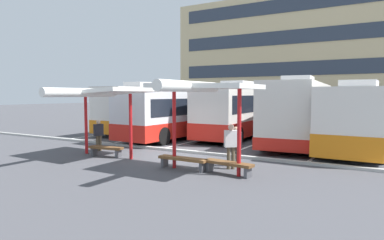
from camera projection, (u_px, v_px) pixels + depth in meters
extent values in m
plane|color=#47474C|center=(179.00, 156.00, 15.63)|extent=(160.00, 160.00, 0.00)
cube|color=#D1BC8C|center=(322.00, 58.00, 45.29)|extent=(36.45, 12.38, 15.18)
cube|color=#2D3847|center=(311.00, 100.00, 40.35)|extent=(33.54, 0.08, 1.67)
cube|color=#2D3847|center=(312.00, 68.00, 40.07)|extent=(33.54, 0.08, 1.67)
cube|color=#2D3847|center=(313.00, 35.00, 39.78)|extent=(33.54, 0.08, 1.67)
cube|color=#2D3847|center=(313.00, 2.00, 39.50)|extent=(33.54, 0.08, 1.67)
cube|color=silver|center=(153.00, 108.00, 25.76)|extent=(2.61, 10.15, 3.02)
cube|color=orange|center=(153.00, 122.00, 25.84)|extent=(2.66, 10.19, 0.86)
cube|color=black|center=(153.00, 102.00, 25.73)|extent=(2.64, 9.34, 1.13)
cube|color=black|center=(188.00, 102.00, 30.04)|extent=(2.23, 0.10, 1.81)
cube|color=silver|center=(142.00, 85.00, 24.55)|extent=(1.54, 2.21, 0.36)
cylinder|color=black|center=(167.00, 121.00, 29.42)|extent=(0.31, 1.00, 1.00)
cylinder|color=black|center=(190.00, 122.00, 28.22)|extent=(0.31, 1.00, 1.00)
cylinder|color=black|center=(109.00, 128.00, 23.49)|extent=(0.31, 1.00, 1.00)
cylinder|color=black|center=(135.00, 130.00, 22.29)|extent=(0.31, 1.00, 1.00)
cube|color=silver|center=(187.00, 111.00, 22.77)|extent=(3.13, 11.60, 2.82)
cube|color=red|center=(187.00, 125.00, 22.84)|extent=(3.17, 11.64, 0.91)
cube|color=black|center=(187.00, 105.00, 22.74)|extent=(3.11, 10.68, 0.97)
cube|color=black|center=(227.00, 104.00, 27.51)|extent=(2.27, 0.19, 1.69)
cube|color=silver|center=(174.00, 87.00, 21.46)|extent=(1.65, 2.27, 0.36)
cylinder|color=black|center=(204.00, 123.00, 26.97)|extent=(0.35, 1.01, 1.00)
cylinder|color=black|center=(231.00, 125.00, 25.67)|extent=(0.35, 1.01, 1.00)
cylinder|color=black|center=(131.00, 133.00, 20.05)|extent=(0.35, 1.01, 1.00)
cylinder|color=black|center=(163.00, 136.00, 18.76)|extent=(0.35, 1.01, 1.00)
cube|color=silver|center=(246.00, 109.00, 23.26)|extent=(2.68, 11.63, 3.00)
cube|color=red|center=(245.00, 124.00, 23.34)|extent=(2.72, 11.68, 0.93)
cube|color=black|center=(246.00, 103.00, 23.22)|extent=(2.69, 10.71, 1.01)
cube|color=black|center=(270.00, 102.00, 28.24)|extent=(2.16, 0.12, 1.80)
cube|color=silver|center=(238.00, 84.00, 21.87)|extent=(1.51, 2.23, 0.36)
cylinder|color=black|center=(251.00, 123.00, 27.55)|extent=(0.32, 1.01, 1.00)
cylinder|color=black|center=(278.00, 124.00, 26.45)|extent=(0.32, 1.01, 1.00)
cylinder|color=black|center=(202.00, 133.00, 20.26)|extent=(0.32, 1.01, 1.00)
cylinder|color=black|center=(238.00, 135.00, 19.16)|extent=(0.32, 1.01, 1.00)
cube|color=silver|center=(301.00, 110.00, 20.43)|extent=(3.53, 12.51, 3.15)
cube|color=red|center=(301.00, 132.00, 20.52)|extent=(3.58, 12.55, 0.58)
cube|color=black|center=(301.00, 102.00, 20.39)|extent=(3.48, 11.52, 1.13)
cube|color=black|center=(313.00, 102.00, 25.92)|extent=(2.18, 0.27, 1.89)
cube|color=silver|center=(298.00, 80.00, 18.91)|extent=(1.67, 2.32, 0.36)
cylinder|color=black|center=(294.00, 126.00, 25.13)|extent=(0.39, 1.02, 1.00)
cylinder|color=black|center=(327.00, 127.00, 24.15)|extent=(0.39, 1.02, 1.00)
cylinder|color=black|center=(264.00, 141.00, 16.90)|extent=(0.39, 1.02, 1.00)
cylinder|color=black|center=(312.00, 144.00, 15.93)|extent=(0.39, 1.02, 1.00)
cube|color=silver|center=(361.00, 116.00, 17.61)|extent=(2.83, 10.92, 2.82)
cube|color=orange|center=(360.00, 134.00, 17.68)|extent=(2.87, 10.96, 0.94)
cube|color=black|center=(361.00, 109.00, 17.58)|extent=(2.84, 10.05, 0.99)
cube|color=black|center=(370.00, 106.00, 22.17)|extent=(2.28, 0.13, 1.69)
cube|color=silver|center=(359.00, 84.00, 16.34)|extent=(1.60, 2.23, 0.36)
cylinder|color=black|center=(346.00, 131.00, 21.58)|extent=(0.32, 1.01, 1.00)
cylinder|color=black|center=(321.00, 146.00, 15.07)|extent=(0.32, 1.01, 1.00)
cylinder|color=black|center=(383.00, 151.00, 13.82)|extent=(0.32, 1.01, 1.00)
cube|color=white|center=(136.00, 130.00, 26.94)|extent=(0.16, 14.00, 0.01)
cube|color=white|center=(174.00, 132.00, 25.11)|extent=(0.16, 14.00, 0.01)
cube|color=white|center=(218.00, 135.00, 23.28)|extent=(0.16, 14.00, 0.01)
cube|color=white|center=(270.00, 139.00, 21.46)|extent=(0.16, 14.00, 0.01)
cube|color=white|center=(332.00, 143.00, 19.63)|extent=(0.16, 14.00, 0.01)
cylinder|color=red|center=(86.00, 124.00, 16.06)|extent=(0.14, 0.14, 2.82)
cylinder|color=red|center=(131.00, 127.00, 14.69)|extent=(0.14, 0.14, 2.82)
cube|color=white|center=(107.00, 92.00, 15.26)|extent=(3.72, 3.15, 0.37)
cylinder|color=white|center=(82.00, 93.00, 14.04)|extent=(0.36, 3.72, 0.36)
cube|color=brown|center=(106.00, 148.00, 15.35)|extent=(1.69, 0.60, 0.10)
cube|color=#4C4C51|center=(94.00, 152.00, 15.64)|extent=(0.16, 0.35, 0.35)
cube|color=#4C4C51|center=(118.00, 154.00, 15.09)|extent=(0.16, 0.35, 0.35)
cylinder|color=red|center=(174.00, 129.00, 12.91)|extent=(0.14, 0.14, 3.00)
cylinder|color=red|center=(239.00, 133.00, 11.58)|extent=(0.14, 0.14, 3.00)
cube|color=white|center=(205.00, 86.00, 12.12)|extent=(3.63, 2.42, 0.22)
cylinder|color=white|center=(190.00, 86.00, 11.21)|extent=(0.36, 3.63, 0.36)
cube|color=brown|center=(183.00, 159.00, 12.73)|extent=(1.99, 0.45, 0.10)
cube|color=#4C4C51|center=(165.00, 162.00, 13.19)|extent=(0.13, 0.34, 0.35)
cube|color=#4C4C51|center=(203.00, 167.00, 12.31)|extent=(0.13, 0.34, 0.35)
cube|color=brown|center=(228.00, 163.00, 11.91)|extent=(1.89, 0.67, 0.10)
cube|color=#4C4C51|center=(210.00, 167.00, 12.40)|extent=(0.16, 0.35, 0.35)
cube|color=#4C4C51|center=(248.00, 173.00, 11.45)|extent=(0.16, 0.35, 0.35)
cube|color=#ADADA8|center=(188.00, 151.00, 16.38)|extent=(44.00, 0.24, 0.12)
cylinder|color=brown|center=(233.00, 158.00, 12.78)|extent=(0.14, 0.14, 0.83)
cylinder|color=brown|center=(229.00, 158.00, 12.76)|extent=(0.14, 0.14, 0.83)
cube|color=silver|center=(231.00, 139.00, 12.72)|extent=(0.52, 0.48, 0.63)
sphere|color=beige|center=(231.00, 127.00, 12.68)|extent=(0.23, 0.23, 0.23)
cylinder|color=brown|center=(238.00, 157.00, 13.26)|extent=(0.14, 0.14, 0.77)
cylinder|color=brown|center=(234.00, 157.00, 13.26)|extent=(0.14, 0.14, 0.77)
cube|color=#26262D|center=(236.00, 139.00, 13.21)|extent=(0.50, 0.41, 0.58)
sphere|color=tan|center=(236.00, 129.00, 13.18)|extent=(0.21, 0.21, 0.21)
cylinder|color=brown|center=(97.00, 143.00, 16.87)|extent=(0.14, 0.14, 0.76)
cylinder|color=brown|center=(100.00, 143.00, 16.97)|extent=(0.14, 0.14, 0.76)
cube|color=#26262D|center=(98.00, 130.00, 16.87)|extent=(0.35, 0.49, 0.57)
sphere|color=beige|center=(98.00, 122.00, 16.84)|extent=(0.21, 0.21, 0.21)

